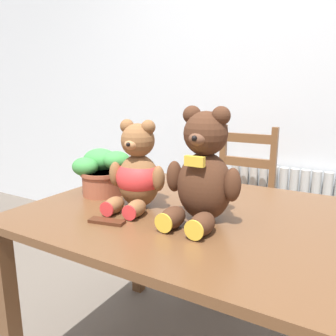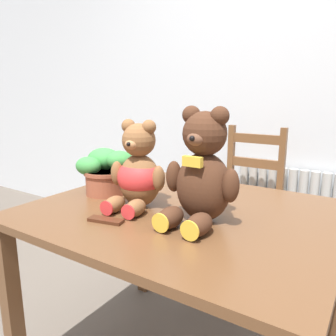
{
  "view_description": "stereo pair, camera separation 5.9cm",
  "coord_description": "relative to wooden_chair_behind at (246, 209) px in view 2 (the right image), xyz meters",
  "views": [
    {
      "loc": [
        0.57,
        -0.61,
        1.21
      ],
      "look_at": [
        -0.03,
        0.42,
        0.95
      ],
      "focal_mm": 35.0,
      "sensor_mm": 36.0,
      "label": 1
    },
    {
      "loc": [
        0.62,
        -0.58,
        1.21
      ],
      "look_at": [
        -0.03,
        0.42,
        0.95
      ],
      "focal_mm": 35.0,
      "sensor_mm": 36.0,
      "label": 2
    }
  ],
  "objects": [
    {
      "name": "wall_back",
      "position": [
        0.06,
        0.41,
        0.82
      ],
      "size": [
        8.0,
        0.04,
        2.6
      ],
      "primitive_type": "cube",
      "color": "silver",
      "rests_on": "ground_plane"
    },
    {
      "name": "radiator",
      "position": [
        0.25,
        0.34,
        -0.16
      ],
      "size": [
        0.85,
        0.1,
        0.71
      ],
      "color": "beige",
      "rests_on": "ground_plane"
    },
    {
      "name": "dining_table",
      "position": [
        0.06,
        -0.92,
        0.18
      ],
      "size": [
        1.16,
        0.96,
        0.77
      ],
      "color": "brown",
      "rests_on": "ground_plane"
    },
    {
      "name": "wooden_chair_behind",
      "position": [
        0.0,
        0.0,
        0.0
      ],
      "size": [
        0.39,
        0.43,
        1.01
      ],
      "rotation": [
        0.0,
        0.0,
        3.14
      ],
      "color": "brown",
      "rests_on": "ground_plane"
    },
    {
      "name": "teddy_bear_left",
      "position": [
        -0.1,
        -0.99,
        0.43
      ],
      "size": [
        0.25,
        0.26,
        0.35
      ],
      "rotation": [
        0.0,
        0.0,
        3.26
      ],
      "color": "brown",
      "rests_on": "dining_table"
    },
    {
      "name": "teddy_bear_right",
      "position": [
        0.18,
        -0.99,
        0.47
      ],
      "size": [
        0.28,
        0.28,
        0.4
      ],
      "rotation": [
        0.0,
        0.0,
        3.12
      ],
      "color": "#472819",
      "rests_on": "dining_table"
    },
    {
      "name": "potted_plant",
      "position": [
        -0.35,
        -0.92,
        0.4
      ],
      "size": [
        0.27,
        0.21,
        0.2
      ],
      "color": "#9E5138",
      "rests_on": "dining_table"
    },
    {
      "name": "chocolate_bar",
      "position": [
        -0.1,
        -1.19,
        0.3
      ],
      "size": [
        0.13,
        0.07,
        0.01
      ],
      "primitive_type": "cube",
      "rotation": [
        0.0,
        0.0,
        0.21
      ],
      "color": "#472314",
      "rests_on": "dining_table"
    }
  ]
}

